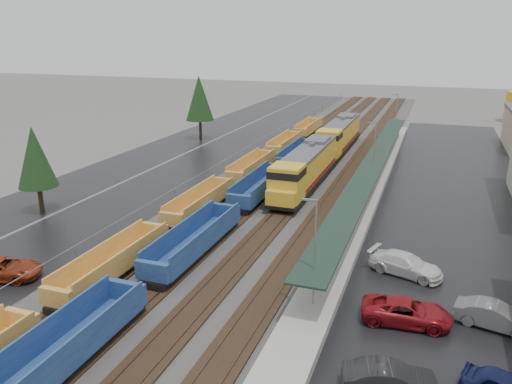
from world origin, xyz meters
TOP-DOWN VIEW (x-y plane):
  - ballast_strip at (0.00, 60.00)m, footprint 20.00×160.00m
  - trackbed at (-0.00, 60.00)m, footprint 14.60×160.00m
  - west_parking_lot at (-15.00, 60.00)m, footprint 10.00×160.00m
  - west_road at (-25.00, 60.00)m, footprint 9.00×160.00m
  - east_commuter_lot at (19.00, 50.00)m, footprint 16.00×100.00m
  - station_platform at (9.50, 50.01)m, footprint 3.00×80.00m
  - chainlink_fence at (-9.50, 58.44)m, footprint 0.08×160.04m
  - tree_west_near at (-22.00, 30.00)m, footprint 3.96×3.96m
  - tree_west_far at (-23.00, 70.00)m, footprint 4.84×4.84m
  - locomotive_lead at (2.00, 46.81)m, footprint 3.31×21.84m
  - locomotive_trail at (2.00, 67.81)m, footprint 3.31×21.84m
  - well_string_yellow at (-6.00, 35.09)m, footprint 2.45×103.95m
  - well_string_blue at (-2.00, 25.71)m, footprint 2.70×80.47m
  - parked_car_west_c at (-13.77, 16.86)m, footprint 4.29×6.29m
  - parked_car_east_a at (15.07, 13.78)m, footprint 2.83×5.16m
  - parked_car_east_b at (15.41, 20.89)m, footprint 3.04×5.85m
  - parked_car_east_c at (14.89, 27.92)m, footprint 3.86×6.08m
  - parked_car_east_e at (20.73, 22.19)m, footprint 2.69×5.14m

SIDE VIEW (x-z plane):
  - west_parking_lot at x=-15.00m, z-range 0.00..0.02m
  - west_road at x=-25.00m, z-range 0.00..0.02m
  - east_commuter_lot at x=19.00m, z-range 0.00..0.02m
  - ballast_strip at x=0.00m, z-range 0.00..0.08m
  - trackbed at x=0.00m, z-range 0.05..0.27m
  - station_platform at x=9.50m, z-range -3.27..4.73m
  - parked_car_east_b at x=15.41m, z-range 0.00..1.58m
  - parked_car_west_c at x=-13.77m, z-range 0.00..1.60m
  - parked_car_east_a at x=15.07m, z-range 0.00..1.61m
  - parked_car_east_e at x=20.73m, z-range 0.00..1.61m
  - parked_car_east_c at x=14.89m, z-range 0.00..1.64m
  - well_string_yellow at x=-6.00m, z-range 0.02..2.19m
  - well_string_blue at x=-2.00m, z-range -0.01..2.38m
  - chainlink_fence at x=-9.50m, z-range 0.60..2.62m
  - locomotive_lead at x=2.00m, z-range 0.13..5.08m
  - locomotive_trail at x=2.00m, z-range 0.13..5.08m
  - tree_west_near at x=-22.00m, z-range 1.32..10.32m
  - tree_west_far at x=-23.00m, z-range 1.62..12.62m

